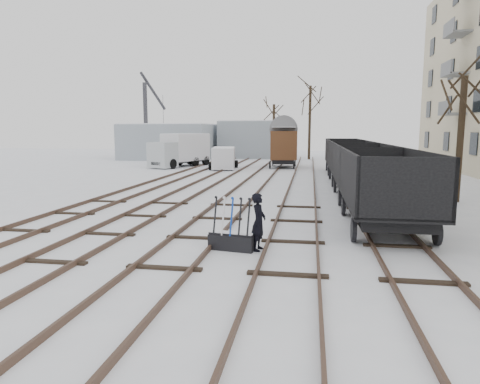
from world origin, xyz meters
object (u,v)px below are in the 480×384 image
Objects in this scene: ground_frame at (232,240)px; worker at (259,222)px; box_van_wagon at (283,144)px; crane at (147,136)px; lorry at (181,150)px; freight_wagon_a at (384,199)px; panel_van at (224,158)px.

worker reaches higher than ground_frame.
crane is (-16.60, 9.21, 0.50)m from box_van_wagon.
lorry is (-10.49, 26.56, 0.76)m from worker.
freight_wagon_a is 0.93× the size of lorry.
ground_frame is 0.30× the size of box_van_wagon.
crane is at bearing 34.50° from worker.
box_van_wagon reaches higher than ground_frame.
ground_frame is 28.42m from lorry.
box_van_wagon is at bearing 28.17° from lorry.
ground_frame is 0.15× the size of crane.
freight_wagon_a is at bearing -73.59° from panel_van.
box_van_wagon is 9.45m from lorry.
freight_wagon_a is at bearing -82.98° from box_van_wagon.
lorry is 12.38m from crane.
lorry reaches higher than worker.
freight_wagon_a is 1.45× the size of panel_van.
ground_frame is 0.33× the size of panel_van.
crane is (-11.61, 11.70, 1.63)m from panel_van.
freight_wagon_a is at bearing 47.23° from ground_frame.
panel_van is 0.45× the size of crane.
panel_van is at bearing 112.02° from ground_frame.
ground_frame is 0.21× the size of lorry.
lorry reaches higher than freight_wagon_a.
lorry is (-9.74, 26.66, 1.29)m from ground_frame.
ground_frame is 40.47m from crane.
freight_wagon_a is 39.58m from crane.
worker is at bearing -84.90° from panel_van.
box_van_wagon reaches higher than lorry.
box_van_wagon is 1.10× the size of panel_van.
worker is at bearing -92.56° from box_van_wagon.
lorry is (-14.42, 23.11, 0.55)m from freight_wagon_a.
box_van_wagon is 5.69m from panel_van.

